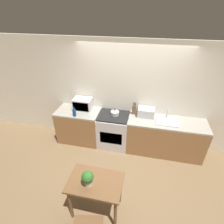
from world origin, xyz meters
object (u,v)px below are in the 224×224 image
Objects in this scene: microwave at (83,104)px; bottle at (74,113)px; dining_table at (95,186)px; kettle at (115,112)px; toaster_oven at (146,112)px; stove_range at (113,130)px.

bottle is (-0.09, -0.35, -0.05)m from microwave.
dining_table is (0.97, -1.54, -0.35)m from bottle.
kettle is 0.85× the size of bottle.
microwave is at bearing 76.30° from bottle.
microwave is 1.19× the size of toaster_oven.
stove_range is 1.08m from bottle.
bottle is at bearing 122.15° from dining_table.
microwave is 0.52× the size of dining_table.
stove_range is 1.97× the size of microwave.
microwave is 0.36m from bottle.
kettle is 1.83m from dining_table.
microwave is (-0.84, 0.09, 0.08)m from kettle.
stove_range is 1.03× the size of dining_table.
kettle is at bearing -6.42° from microwave.
bottle is at bearing -164.58° from kettle.
stove_range is 3.75× the size of bottle.
toaster_oven reaches higher than dining_table.
stove_range is 1.02m from microwave.
stove_range is 2.35× the size of toaster_oven.
kettle is 0.45× the size of microwave.
bottle reaches higher than dining_table.
kettle is at bearing -171.23° from toaster_oven.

